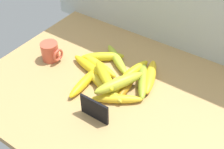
% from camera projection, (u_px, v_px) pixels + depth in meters
% --- Properties ---
extents(counter_top, '(1.10, 0.76, 0.03)m').
position_uv_depth(counter_top, '(123.00, 98.00, 1.05)').
color(counter_top, tan).
rests_on(counter_top, ground).
extents(chalkboard_sign, '(0.11, 0.02, 0.08)m').
position_uv_depth(chalkboard_sign, '(95.00, 110.00, 0.94)').
color(chalkboard_sign, black).
rests_on(chalkboard_sign, counter_top).
extents(coffee_mug, '(0.09, 0.07, 0.08)m').
position_uv_depth(coffee_mug, '(51.00, 52.00, 1.18)').
color(coffee_mug, '#CC533B').
rests_on(coffee_mug, counter_top).
extents(banana_0, '(0.20, 0.10, 0.04)m').
position_uv_depth(banana_0, '(104.00, 87.00, 1.05)').
color(banana_0, gold).
rests_on(banana_0, counter_top).
extents(banana_1, '(0.19, 0.07, 0.04)m').
position_uv_depth(banana_1, '(99.00, 66.00, 1.14)').
color(banana_1, yellow).
rests_on(banana_1, counter_top).
extents(banana_2, '(0.08, 0.16, 0.03)m').
position_uv_depth(banana_2, '(115.00, 91.00, 1.04)').
color(banana_2, yellow).
rests_on(banana_2, counter_top).
extents(banana_3, '(0.19, 0.15, 0.04)m').
position_uv_depth(banana_3, '(117.00, 59.00, 1.17)').
color(banana_3, '#AFC533').
rests_on(banana_3, counter_top).
extents(banana_4, '(0.06, 0.17, 0.04)m').
position_uv_depth(banana_4, '(134.00, 71.00, 1.12)').
color(banana_4, yellow).
rests_on(banana_4, counter_top).
extents(banana_5, '(0.17, 0.14, 0.04)m').
position_uv_depth(banana_5, '(103.00, 57.00, 1.19)').
color(banana_5, gold).
rests_on(banana_5, counter_top).
extents(banana_6, '(0.21, 0.08, 0.04)m').
position_uv_depth(banana_6, '(90.00, 68.00, 1.13)').
color(banana_6, yellow).
rests_on(banana_6, counter_top).
extents(banana_7, '(0.11, 0.20, 0.04)m').
position_uv_depth(banana_7, '(150.00, 76.00, 1.09)').
color(banana_7, yellow).
rests_on(banana_7, counter_top).
extents(banana_8, '(0.05, 0.19, 0.04)m').
position_uv_depth(banana_8, '(84.00, 82.00, 1.07)').
color(banana_8, yellow).
rests_on(banana_8, counter_top).
extents(banana_9, '(0.06, 0.18, 0.03)m').
position_uv_depth(banana_9, '(127.00, 85.00, 1.06)').
color(banana_9, '#A97416').
rests_on(banana_9, counter_top).
extents(banana_10, '(0.13, 0.20, 0.04)m').
position_uv_depth(banana_10, '(143.00, 80.00, 1.08)').
color(banana_10, '#92AA2C').
rests_on(banana_10, counter_top).
extents(banana_11, '(0.17, 0.13, 0.03)m').
position_uv_depth(banana_11, '(118.00, 99.00, 1.01)').
color(banana_11, yellow).
rests_on(banana_11, counter_top).
extents(banana_12, '(0.13, 0.20, 0.04)m').
position_uv_depth(banana_12, '(119.00, 83.00, 1.01)').
color(banana_12, gold).
rests_on(banana_12, banana_2).
extents(banana_13, '(0.16, 0.13, 0.04)m').
position_uv_depth(banana_13, '(104.00, 76.00, 1.04)').
color(banana_13, yellow).
rests_on(banana_13, banana_0).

